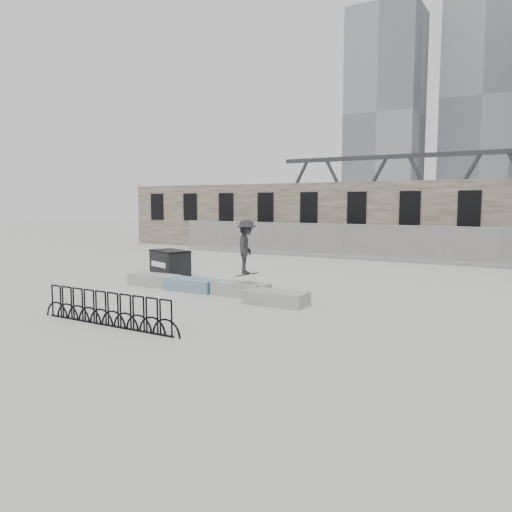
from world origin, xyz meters
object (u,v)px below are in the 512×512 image
(dumpster, at_px, (170,264))
(bike_rack, at_px, (107,310))
(planter_center_left, at_px, (192,284))
(planter_far_left, at_px, (154,279))
(planter_center_right, at_px, (241,289))
(skateboarder, at_px, (246,247))
(planter_offset, at_px, (277,297))

(dumpster, distance_m, bike_rack, 8.45)
(planter_center_left, xyz_separation_m, bike_rack, (1.31, -5.32, 0.19))
(planter_far_left, bearing_deg, bike_rack, -59.20)
(planter_center_right, relative_size, dumpster, 0.95)
(dumpster, height_order, skateboarder, skateboarder)
(bike_rack, relative_size, skateboarder, 2.49)
(planter_far_left, height_order, planter_center_left, same)
(planter_far_left, bearing_deg, planter_offset, -8.18)
(planter_far_left, height_order, planter_offset, same)
(planter_center_right, height_order, dumpster, dumpster)
(planter_offset, distance_m, dumpster, 7.21)
(dumpster, xyz_separation_m, bike_rack, (4.07, -7.40, -0.17))
(planter_center_right, height_order, bike_rack, bike_rack)
(planter_far_left, distance_m, dumpster, 2.11)
(skateboarder, bearing_deg, planter_center_right, 64.15)
(planter_offset, relative_size, dumpster, 0.95)
(planter_center_right, distance_m, dumpster, 5.21)
(planter_center_right, xyz_separation_m, skateboarder, (0.24, -0.01, 1.48))
(bike_rack, distance_m, skateboarder, 5.66)
(planter_far_left, distance_m, planter_offset, 5.92)
(bike_rack, bearing_deg, dumpster, 118.81)
(planter_far_left, relative_size, skateboarder, 1.01)
(planter_center_left, height_order, planter_center_right, same)
(planter_center_left, distance_m, dumpster, 3.48)
(dumpster, bearing_deg, planter_center_left, -15.28)
(bike_rack, bearing_deg, planter_far_left, 120.80)
(planter_far_left, bearing_deg, planter_center_right, -0.62)
(bike_rack, bearing_deg, planter_center_right, 82.16)
(planter_offset, bearing_deg, planter_center_left, 170.07)
(planter_far_left, relative_size, planter_center_right, 1.00)
(planter_center_left, distance_m, bike_rack, 5.48)
(planter_center_left, xyz_separation_m, planter_center_right, (2.05, 0.12, 0.00))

